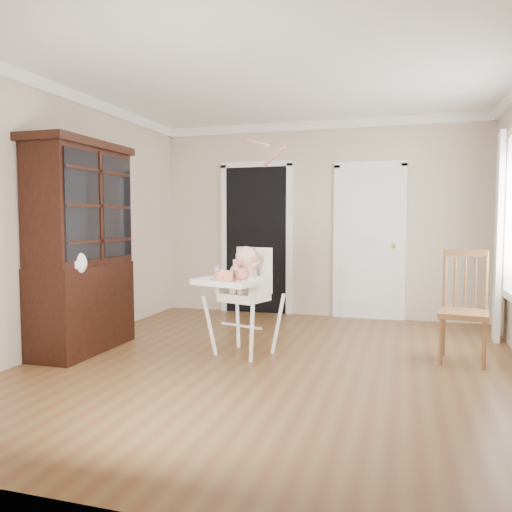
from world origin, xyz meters
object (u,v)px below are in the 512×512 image
(high_chair, at_px, (244,288))
(cake, at_px, (224,276))
(dining_chair, at_px, (464,310))
(sippy_cup, at_px, (218,272))
(china_cabinet, at_px, (82,247))

(high_chair, height_order, cake, high_chair)
(high_chair, distance_m, dining_chair, 2.10)
(dining_chair, bearing_deg, cake, -156.41)
(cake, relative_size, dining_chair, 0.21)
(sippy_cup, bearing_deg, dining_chair, 9.03)
(china_cabinet, bearing_deg, sippy_cup, 12.64)
(cake, height_order, china_cabinet, china_cabinet)
(china_cabinet, distance_m, dining_chair, 3.79)
(high_chair, bearing_deg, sippy_cup, -156.87)
(high_chair, xyz_separation_m, cake, (-0.11, -0.27, 0.14))
(cake, bearing_deg, sippy_cup, 123.15)
(high_chair, xyz_separation_m, china_cabinet, (-1.62, -0.33, 0.39))
(cake, height_order, dining_chair, dining_chair)
(sippy_cup, relative_size, china_cabinet, 0.08)
(high_chair, distance_m, cake, 0.32)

